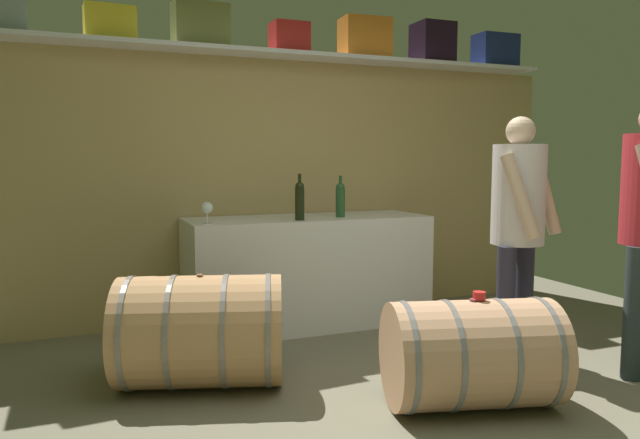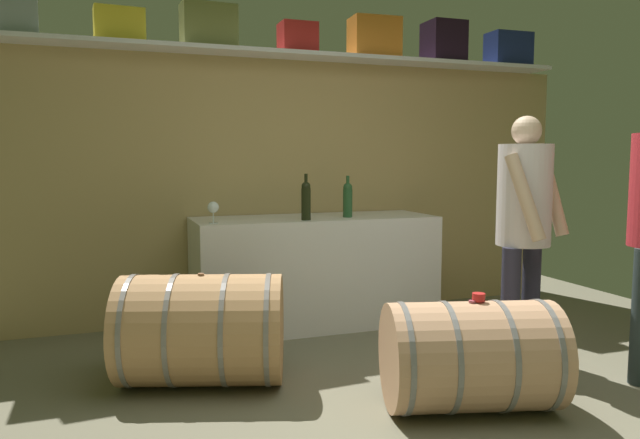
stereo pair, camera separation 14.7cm
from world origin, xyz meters
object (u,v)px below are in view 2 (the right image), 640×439
(toolcase_grey, at_px, (14,15))
(wine_barrel_near, at_px, (471,356))
(toolcase_red, at_px, (298,39))
(wine_bottle_green, at_px, (348,199))
(wine_barrel_far, at_px, (202,330))
(toolcase_olive, at_px, (209,26))
(toolcase_orange, at_px, (374,38))
(toolcase_yellow, at_px, (119,26))
(toolcase_black, at_px, (444,43))
(tasting_cup, at_px, (479,297))
(toolcase_navy, at_px, (508,50))
(winemaker_pouring, at_px, (525,214))
(wine_glass, at_px, (213,208))
(wine_bottle_dark, at_px, (306,200))
(work_cabinet, at_px, (315,271))

(toolcase_grey, xyz_separation_m, wine_barrel_near, (2.31, -2.07, -2.00))
(wine_barrel_near, bearing_deg, toolcase_red, 113.10)
(wine_bottle_green, relative_size, wine_barrel_far, 0.30)
(toolcase_olive, distance_m, toolcase_red, 0.71)
(toolcase_orange, bearing_deg, toolcase_grey, -176.52)
(toolcase_yellow, distance_m, wine_barrel_far, 2.33)
(toolcase_black, bearing_deg, tasting_cup, -115.00)
(toolcase_orange, xyz_separation_m, toolcase_navy, (1.34, 0.00, -0.02))
(toolcase_yellow, relative_size, tasting_cup, 5.24)
(toolcase_navy, bearing_deg, winemaker_pouring, -121.24)
(toolcase_red, relative_size, wine_barrel_near, 0.29)
(wine_glass, relative_size, tasting_cup, 2.33)
(toolcase_red, relative_size, tasting_cup, 4.30)
(wine_bottle_dark, bearing_deg, work_cabinet, 55.94)
(toolcase_yellow, distance_m, toolcase_orange, 2.02)
(wine_glass, bearing_deg, wine_bottle_green, 4.69)
(toolcase_red, relative_size, work_cabinet, 0.15)
(wine_bottle_green, xyz_separation_m, winemaker_pouring, (0.70, -1.21, -0.03))
(toolcase_grey, distance_m, wine_barrel_near, 3.69)
(toolcase_grey, relative_size, work_cabinet, 0.16)
(toolcase_grey, bearing_deg, wine_barrel_far, -54.12)
(toolcase_yellow, xyz_separation_m, toolcase_navy, (3.35, 0.00, 0.03))
(wine_barrel_near, xyz_separation_m, winemaker_pouring, (0.71, 0.50, 0.68))
(wine_glass, distance_m, winemaker_pouring, 2.09)
(toolcase_yellow, height_order, wine_barrel_near, toolcase_yellow)
(toolcase_grey, bearing_deg, winemaker_pouring, -31.80)
(toolcase_red, xyz_separation_m, wine_glass, (-0.77, -0.44, -1.30))
(wine_glass, xyz_separation_m, tasting_cup, (1.09, -1.63, -0.37))
(winemaker_pouring, bearing_deg, toolcase_navy, -148.72)
(toolcase_grey, distance_m, toolcase_yellow, 0.68)
(toolcase_black, bearing_deg, toolcase_grey, -178.97)
(toolcase_black, bearing_deg, wine_glass, -167.07)
(wine_bottle_dark, distance_m, tasting_cup, 1.71)
(toolcase_yellow, relative_size, wine_bottle_dark, 1.01)
(wine_glass, height_order, winemaker_pouring, winemaker_pouring)
(tasting_cup, bearing_deg, toolcase_olive, 116.38)
(wine_barrel_near, bearing_deg, toolcase_olive, 130.83)
(toolcase_yellow, height_order, wine_barrel_far, toolcase_yellow)
(toolcase_orange, relative_size, toolcase_navy, 1.06)
(winemaker_pouring, bearing_deg, wine_barrel_far, -35.48)
(wine_bottle_dark, height_order, wine_glass, wine_bottle_dark)
(toolcase_grey, height_order, wine_bottle_green, toolcase_grey)
(toolcase_grey, relative_size, toolcase_black, 0.85)
(wine_bottle_green, bearing_deg, toolcase_orange, 43.18)
(wine_barrel_near, height_order, winemaker_pouring, winemaker_pouring)
(toolcase_black, bearing_deg, toolcase_olive, -178.97)
(wine_barrel_far, distance_m, winemaker_pouring, 2.11)
(toolcase_yellow, height_order, work_cabinet, toolcase_yellow)
(wine_bottle_dark, relative_size, winemaker_pouring, 0.22)
(toolcase_black, distance_m, toolcase_navy, 0.68)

